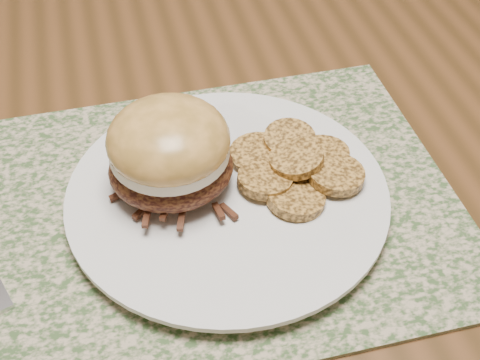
# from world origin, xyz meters

# --- Properties ---
(dining_table) EXTENTS (1.50, 0.90, 0.75)m
(dining_table) POSITION_xyz_m (0.00, 0.00, 0.67)
(dining_table) COLOR brown
(dining_table) RESTS_ON ground
(placemat) EXTENTS (0.45, 0.33, 0.00)m
(placemat) POSITION_xyz_m (-0.13, -0.13, 0.75)
(placemat) COLOR #38532A
(placemat) RESTS_ON dining_table
(dinner_plate) EXTENTS (0.26, 0.26, 0.02)m
(dinner_plate) POSITION_xyz_m (-0.10, -0.13, 0.76)
(dinner_plate) COLOR silver
(dinner_plate) RESTS_ON placemat
(pork_sandwich) EXTENTS (0.11, 0.11, 0.08)m
(pork_sandwich) POSITION_xyz_m (-0.15, -0.12, 0.81)
(pork_sandwich) COLOR black
(pork_sandwich) RESTS_ON dinner_plate
(roasted_potatoes) EXTENTS (0.12, 0.13, 0.03)m
(roasted_potatoes) POSITION_xyz_m (-0.04, -0.13, 0.78)
(roasted_potatoes) COLOR #BC8437
(roasted_potatoes) RESTS_ON dinner_plate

